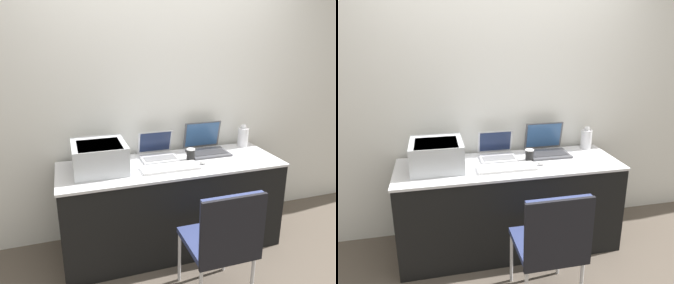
# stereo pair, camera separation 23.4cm
# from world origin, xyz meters

# --- Properties ---
(ground_plane) EXTENTS (14.00, 14.00, 0.00)m
(ground_plane) POSITION_xyz_m (0.00, 0.00, 0.00)
(ground_plane) COLOR brown
(wall_back) EXTENTS (8.00, 0.05, 2.60)m
(wall_back) POSITION_xyz_m (0.00, 0.70, 1.30)
(wall_back) COLOR silver
(wall_back) RESTS_ON ground_plane
(table) EXTENTS (1.87, 0.64, 0.78)m
(table) POSITION_xyz_m (0.00, 0.31, 0.39)
(table) COLOR black
(table) RESTS_ON ground_plane
(printer) EXTENTS (0.41, 0.42, 0.23)m
(printer) POSITION_xyz_m (-0.59, 0.34, 0.90)
(printer) COLOR #B2B7BC
(printer) RESTS_ON table
(laptop_left) EXTENTS (0.31, 0.29, 0.22)m
(laptop_left) POSITION_xyz_m (-0.07, 0.48, 0.83)
(laptop_left) COLOR #B7B7BC
(laptop_left) RESTS_ON table
(laptop_right) EXTENTS (0.36, 0.31, 0.27)m
(laptop_right) POSITION_xyz_m (0.39, 0.49, 0.84)
(laptop_right) COLOR #4C4C51
(laptop_right) RESTS_ON table
(external_keyboard) EXTENTS (0.47, 0.17, 0.02)m
(external_keyboard) POSITION_xyz_m (-0.05, 0.20, 0.79)
(external_keyboard) COLOR silver
(external_keyboard) RESTS_ON table
(coffee_cup) EXTENTS (0.07, 0.07, 0.10)m
(coffee_cup) POSITION_xyz_m (0.19, 0.35, 0.83)
(coffee_cup) COLOR black
(coffee_cup) RESTS_ON table
(mouse) EXTENTS (0.06, 0.04, 0.03)m
(mouse) POSITION_xyz_m (0.25, 0.21, 0.80)
(mouse) COLOR silver
(mouse) RESTS_ON table
(metal_pitcher) EXTENTS (0.10, 0.10, 0.22)m
(metal_pitcher) POSITION_xyz_m (0.80, 0.54, 0.88)
(metal_pitcher) COLOR silver
(metal_pitcher) RESTS_ON table
(chair) EXTENTS (0.43, 0.46, 0.88)m
(chair) POSITION_xyz_m (0.10, -0.48, 0.55)
(chair) COLOR navy
(chair) RESTS_ON ground_plane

